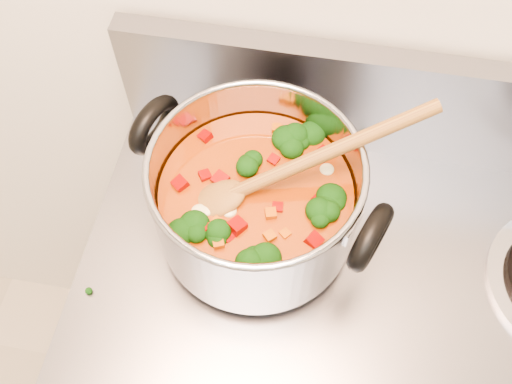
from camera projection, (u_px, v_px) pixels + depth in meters
The scene contains 3 objects.
stockpot at pixel (256, 198), 0.63m from camera, with size 0.29×0.23×0.14m.
wooden_spoon at pixel (271, 177), 0.60m from camera, with size 0.26×0.15×0.11m.
cooktop_crumbs at pixel (278, 228), 0.69m from camera, with size 0.34×0.33×0.01m.
Camera 1 is at (-0.13, 1.01, 1.54)m, focal length 40.00 mm.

